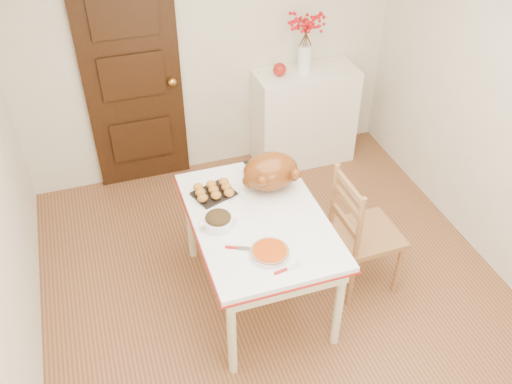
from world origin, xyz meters
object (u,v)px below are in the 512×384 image
object	(u,v)px
chair_oak	(367,231)
pumpkin_pie	(270,252)
kitchen_table	(258,258)
turkey_platter	(271,173)
sideboard	(304,117)

from	to	relation	value
chair_oak	pumpkin_pie	xyz separation A→B (m)	(-0.86, -0.26, 0.30)
kitchen_table	chair_oak	world-z (taller)	chair_oak
turkey_platter	pumpkin_pie	xyz separation A→B (m)	(-0.23, -0.63, -0.12)
sideboard	turkey_platter	distance (m)	1.66
kitchen_table	turkey_platter	size ratio (longest dim) A/B	2.84
kitchen_table	chair_oak	distance (m)	0.83
turkey_platter	sideboard	bearing A→B (deg)	36.76
turkey_platter	pumpkin_pie	bearing A→B (deg)	-131.23
turkey_platter	kitchen_table	bearing A→B (deg)	-146.00
pumpkin_pie	sideboard	bearing A→B (deg)	61.78
sideboard	chair_oak	world-z (taller)	chair_oak
kitchen_table	pumpkin_pie	xyz separation A→B (m)	(-0.05, -0.37, 0.42)
kitchen_table	sideboard	bearing A→B (deg)	57.78
turkey_platter	chair_oak	bearing A→B (deg)	-51.71
chair_oak	pumpkin_pie	size ratio (longest dim) A/B	4.09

